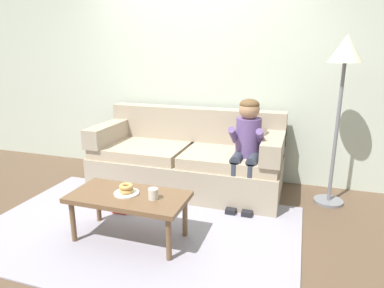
{
  "coord_description": "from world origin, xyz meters",
  "views": [
    {
      "loc": [
        1.32,
        -2.69,
        1.58
      ],
      "look_at": [
        0.28,
        0.45,
        0.65
      ],
      "focal_mm": 31.57,
      "sensor_mm": 36.0,
      "label": 1
    }
  ],
  "objects_px": {
    "couch": "(187,160)",
    "donut": "(126,190)",
    "toy_controller": "(121,211)",
    "coffee_table": "(129,200)",
    "floor_lamp": "(344,69)",
    "mug": "(153,194)",
    "person_child": "(247,142)"
  },
  "relations": [
    {
      "from": "floor_lamp",
      "to": "donut",
      "type": "bearing_deg",
      "value": -142.35
    },
    {
      "from": "coffee_table",
      "to": "floor_lamp",
      "type": "height_order",
      "value": "floor_lamp"
    },
    {
      "from": "mug",
      "to": "donut",
      "type": "bearing_deg",
      "value": 175.35
    },
    {
      "from": "coffee_table",
      "to": "donut",
      "type": "relative_size",
      "value": 8.21
    },
    {
      "from": "person_child",
      "to": "mug",
      "type": "relative_size",
      "value": 12.24
    },
    {
      "from": "coffee_table",
      "to": "donut",
      "type": "bearing_deg",
      "value": 156.27
    },
    {
      "from": "mug",
      "to": "couch",
      "type": "bearing_deg",
      "value": 96.43
    },
    {
      "from": "couch",
      "to": "toy_controller",
      "type": "relative_size",
      "value": 9.51
    },
    {
      "from": "coffee_table",
      "to": "floor_lamp",
      "type": "bearing_deg",
      "value": 38.23
    },
    {
      "from": "couch",
      "to": "floor_lamp",
      "type": "distance_m",
      "value": 1.9
    },
    {
      "from": "donut",
      "to": "toy_controller",
      "type": "bearing_deg",
      "value": 127.51
    },
    {
      "from": "coffee_table",
      "to": "couch",
      "type": "bearing_deg",
      "value": 85.86
    },
    {
      "from": "person_child",
      "to": "floor_lamp",
      "type": "relative_size",
      "value": 0.64
    },
    {
      "from": "floor_lamp",
      "to": "couch",
      "type": "bearing_deg",
      "value": -177.74
    },
    {
      "from": "couch",
      "to": "coffee_table",
      "type": "bearing_deg",
      "value": -94.14
    },
    {
      "from": "couch",
      "to": "floor_lamp",
      "type": "relative_size",
      "value": 1.25
    },
    {
      "from": "coffee_table",
      "to": "mug",
      "type": "xyz_separation_m",
      "value": [
        0.23,
        -0.01,
        0.09
      ]
    },
    {
      "from": "mug",
      "to": "toy_controller",
      "type": "height_order",
      "value": "mug"
    },
    {
      "from": "mug",
      "to": "floor_lamp",
      "type": "relative_size",
      "value": 0.05
    },
    {
      "from": "person_child",
      "to": "toy_controller",
      "type": "bearing_deg",
      "value": -150.1
    },
    {
      "from": "donut",
      "to": "floor_lamp",
      "type": "height_order",
      "value": "floor_lamp"
    },
    {
      "from": "person_child",
      "to": "toy_controller",
      "type": "xyz_separation_m",
      "value": [
        -1.13,
        -0.65,
        -0.65
      ]
    },
    {
      "from": "person_child",
      "to": "floor_lamp",
      "type": "bearing_deg",
      "value": 17.17
    },
    {
      "from": "coffee_table",
      "to": "floor_lamp",
      "type": "relative_size",
      "value": 0.57
    },
    {
      "from": "donut",
      "to": "toy_controller",
      "type": "relative_size",
      "value": 0.53
    },
    {
      "from": "mug",
      "to": "toy_controller",
      "type": "relative_size",
      "value": 0.4
    },
    {
      "from": "couch",
      "to": "mug",
      "type": "bearing_deg",
      "value": -83.57
    },
    {
      "from": "couch",
      "to": "floor_lamp",
      "type": "bearing_deg",
      "value": 2.26
    },
    {
      "from": "coffee_table",
      "to": "person_child",
      "type": "relative_size",
      "value": 0.89
    },
    {
      "from": "coffee_table",
      "to": "floor_lamp",
      "type": "distance_m",
      "value": 2.36
    },
    {
      "from": "floor_lamp",
      "to": "person_child",
      "type": "bearing_deg",
      "value": -162.83
    },
    {
      "from": "couch",
      "to": "donut",
      "type": "bearing_deg",
      "value": -95.2
    }
  ]
}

